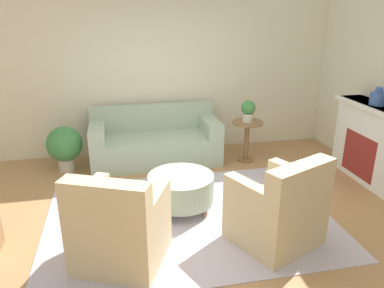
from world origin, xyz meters
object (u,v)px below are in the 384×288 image
(couch, at_px, (155,142))
(ottoman_table, at_px, (181,188))
(armchair_right, at_px, (279,211))
(armchair_left, at_px, (119,229))
(vase_mantel_near, at_px, (378,98))
(potted_plant_floor, at_px, (65,145))
(potted_plant_on_side_table, at_px, (248,110))
(side_table, at_px, (247,135))

(couch, distance_m, ottoman_table, 1.67)
(armchair_right, height_order, ottoman_table, armchair_right)
(armchair_left, xyz_separation_m, vase_mantel_near, (3.60, 1.23, 0.84))
(couch, height_order, armchair_right, armchair_right)
(armchair_right, bearing_deg, potted_plant_floor, 134.39)
(armchair_right, bearing_deg, potted_plant_on_side_table, 78.66)
(armchair_left, bearing_deg, armchair_right, 0.00)
(armchair_right, relative_size, potted_plant_on_side_table, 3.03)
(armchair_right, distance_m, vase_mantel_near, 2.45)
(side_table, height_order, potted_plant_floor, potted_plant_floor)
(armchair_right, bearing_deg, vase_mantel_near, 32.37)
(couch, distance_m, vase_mantel_near, 3.37)
(armchair_right, xyz_separation_m, potted_plant_floor, (-2.41, 2.46, 0.03))
(side_table, bearing_deg, potted_plant_on_side_table, -135.00)
(vase_mantel_near, relative_size, potted_plant_floor, 0.35)
(side_table, relative_size, vase_mantel_near, 2.69)
(couch, xyz_separation_m, ottoman_table, (0.13, -1.67, -0.03))
(ottoman_table, relative_size, potted_plant_on_side_table, 2.36)
(armchair_right, relative_size, potted_plant_floor, 1.49)
(side_table, xyz_separation_m, potted_plant_floor, (-2.87, 0.18, -0.04))
(ottoman_table, bearing_deg, armchair_left, -130.13)
(armchair_right, height_order, vase_mantel_near, vase_mantel_near)
(potted_plant_floor, bearing_deg, ottoman_table, -45.34)
(armchair_left, relative_size, potted_plant_on_side_table, 3.03)
(armchair_left, relative_size, ottoman_table, 1.29)
(vase_mantel_near, height_order, potted_plant_floor, vase_mantel_near)
(potted_plant_on_side_table, bearing_deg, ottoman_table, -134.46)
(armchair_left, xyz_separation_m, potted_plant_on_side_table, (2.11, 2.28, 0.48))
(vase_mantel_near, distance_m, potted_plant_on_side_table, 1.85)
(armchair_left, height_order, potted_plant_floor, armchair_left)
(armchair_left, height_order, potted_plant_on_side_table, potted_plant_on_side_table)
(potted_plant_on_side_table, relative_size, potted_plant_floor, 0.49)
(couch, relative_size, side_table, 3.05)
(armchair_right, xyz_separation_m, potted_plant_on_side_table, (0.46, 2.28, 0.48))
(couch, bearing_deg, armchair_left, -104.01)
(vase_mantel_near, distance_m, potted_plant_floor, 4.60)
(armchair_left, height_order, armchair_right, same)
(armchair_right, height_order, potted_plant_floor, armchair_right)
(armchair_left, relative_size, vase_mantel_near, 4.20)
(ottoman_table, bearing_deg, couch, 94.39)
(potted_plant_on_side_table, distance_m, potted_plant_floor, 2.91)
(couch, xyz_separation_m, armchair_left, (-0.64, -2.58, 0.06))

